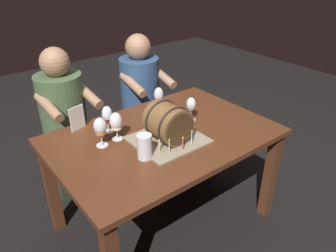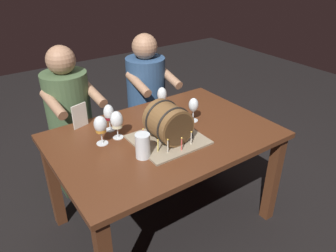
% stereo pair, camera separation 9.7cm
% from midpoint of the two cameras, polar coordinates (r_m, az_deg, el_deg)
% --- Properties ---
extents(ground_plane, '(8.00, 8.00, 0.00)m').
position_cam_midpoint_polar(ground_plane, '(2.49, 0.57, -15.91)').
color(ground_plane, black).
extents(dining_table, '(1.39, 0.94, 0.72)m').
position_cam_midpoint_polar(dining_table, '(2.10, 0.66, -3.76)').
color(dining_table, '#562D19').
rests_on(dining_table, ground).
extents(barrel_cake, '(0.41, 0.38, 0.25)m').
position_cam_midpoint_polar(barrel_cake, '(1.93, 1.44, 0.23)').
color(barrel_cake, gray).
rests_on(barrel_cake, dining_table).
extents(wine_glass_rose, '(0.07, 0.07, 0.19)m').
position_cam_midpoint_polar(wine_glass_rose, '(2.29, 0.17, 5.32)').
color(wine_glass_rose, white).
rests_on(wine_glass_rose, dining_table).
extents(wine_glass_empty, '(0.07, 0.07, 0.17)m').
position_cam_midpoint_polar(wine_glass_empty, '(2.17, 5.78, 3.56)').
color(wine_glass_empty, white).
rests_on(wine_glass_empty, dining_table).
extents(wine_glass_red, '(0.07, 0.07, 0.18)m').
position_cam_midpoint_polar(wine_glass_red, '(2.07, -9.02, 2.14)').
color(wine_glass_red, white).
rests_on(wine_glass_red, dining_table).
extents(wine_glass_amber, '(0.08, 0.08, 0.18)m').
position_cam_midpoint_polar(wine_glass_amber, '(1.92, -10.36, 0.03)').
color(wine_glass_amber, white).
rests_on(wine_glass_amber, dining_table).
extents(wine_glass_white, '(0.08, 0.08, 0.18)m').
position_cam_midpoint_polar(wine_glass_white, '(1.97, -7.60, 0.87)').
color(wine_glass_white, white).
rests_on(wine_glass_white, dining_table).
extents(beer_pint, '(0.08, 0.08, 0.14)m').
position_cam_midpoint_polar(beer_pint, '(1.80, -2.90, -3.68)').
color(beer_pint, white).
rests_on(beer_pint, dining_table).
extents(menu_card, '(0.11, 0.04, 0.16)m').
position_cam_midpoint_polar(menu_card, '(2.16, -13.99, 1.74)').
color(menu_card, silver).
rests_on(menu_card, dining_table).
extents(person_seated_left, '(0.40, 0.49, 1.17)m').
position_cam_midpoint_polar(person_seated_left, '(2.62, -15.57, 0.06)').
color(person_seated_left, '#2A3A24').
rests_on(person_seated_left, ground).
extents(person_seated_right, '(0.37, 0.46, 1.16)m').
position_cam_midpoint_polar(person_seated_right, '(2.88, -2.77, 3.70)').
color(person_seated_right, '#1B2D46').
rests_on(person_seated_right, ground).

